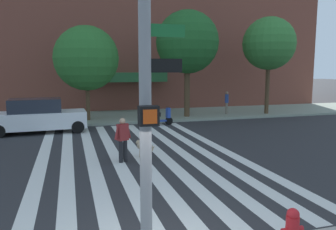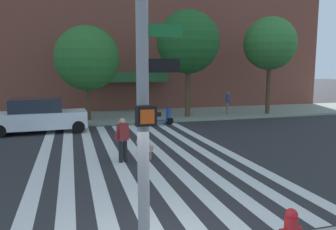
# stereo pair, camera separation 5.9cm
# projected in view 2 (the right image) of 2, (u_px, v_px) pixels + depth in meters

# --- Properties ---
(ground_plane) EXTENTS (160.00, 160.00, 0.00)m
(ground_plane) POSITION_uv_depth(u_px,v_px,m) (112.00, 157.00, 12.95)
(ground_plane) COLOR #2B2B2D
(sidewalk_far) EXTENTS (80.00, 6.00, 0.15)m
(sidewalk_far) POSITION_uv_depth(u_px,v_px,m) (94.00, 118.00, 22.81)
(sidewalk_far) COLOR gray
(sidewalk_far) RESTS_ON ground_plane
(crosswalk_stripes) EXTENTS (7.65, 14.18, 0.01)m
(crosswalk_stripes) POSITION_uv_depth(u_px,v_px,m) (138.00, 155.00, 13.23)
(crosswalk_stripes) COLOR silver
(crosswalk_stripes) RESTS_ON ground_plane
(traffic_light_pole) EXTENTS (0.74, 0.46, 5.80)m
(traffic_light_pole) POSITION_uv_depth(u_px,v_px,m) (144.00, 60.00, 4.72)
(traffic_light_pole) COLOR gray
(traffic_light_pole) RESTS_ON sidewalk_near
(fire_hydrant) EXTENTS (0.44, 0.32, 0.76)m
(fire_hydrant) POSITION_uv_depth(u_px,v_px,m) (291.00, 229.00, 6.04)
(fire_hydrant) COLOR red
(fire_hydrant) RESTS_ON sidewalk_near
(parked_car_behind_first) EXTENTS (4.83, 2.08, 1.83)m
(parked_car_behind_first) POSITION_uv_depth(u_px,v_px,m) (39.00, 116.00, 17.80)
(parked_car_behind_first) COLOR silver
(parked_car_behind_first) RESTS_ON ground_plane
(parked_scooter) EXTENTS (1.63, 0.58, 1.11)m
(parked_scooter) POSITION_uv_depth(u_px,v_px,m) (161.00, 118.00, 20.02)
(parked_scooter) COLOR black
(parked_scooter) RESTS_ON ground_plane
(street_tree_nearest) EXTENTS (4.03, 4.03, 5.90)m
(street_tree_nearest) POSITION_uv_depth(u_px,v_px,m) (87.00, 58.00, 20.73)
(street_tree_nearest) COLOR #4C3823
(street_tree_nearest) RESTS_ON sidewalk_far
(street_tree_middle) EXTENTS (4.20, 4.20, 7.11)m
(street_tree_middle) POSITION_uv_depth(u_px,v_px,m) (188.00, 42.00, 22.20)
(street_tree_middle) COLOR #4C3823
(street_tree_middle) RESTS_ON sidewalk_far
(street_tree_further) EXTENTS (3.74, 3.74, 6.89)m
(street_tree_further) POSITION_uv_depth(u_px,v_px,m) (270.00, 44.00, 23.66)
(street_tree_further) COLOR #4C3823
(street_tree_further) RESTS_ON sidewalk_far
(pedestrian_dog_walker) EXTENTS (0.68, 0.38, 1.64)m
(pedestrian_dog_walker) POSITION_uv_depth(u_px,v_px,m) (123.00, 137.00, 12.13)
(pedestrian_dog_walker) COLOR black
(pedestrian_dog_walker) RESTS_ON ground_plane
(dog_on_leash) EXTENTS (0.58, 1.04, 0.65)m
(dog_on_leash) POSITION_uv_depth(u_px,v_px,m) (144.00, 147.00, 12.72)
(dog_on_leash) COLOR tan
(dog_on_leash) RESTS_ON ground_plane
(pedestrian_bystander) EXTENTS (0.43, 0.65, 1.64)m
(pedestrian_bystander) POSITION_uv_depth(u_px,v_px,m) (228.00, 101.00, 23.93)
(pedestrian_bystander) COLOR #6B6051
(pedestrian_bystander) RESTS_ON sidewalk_far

